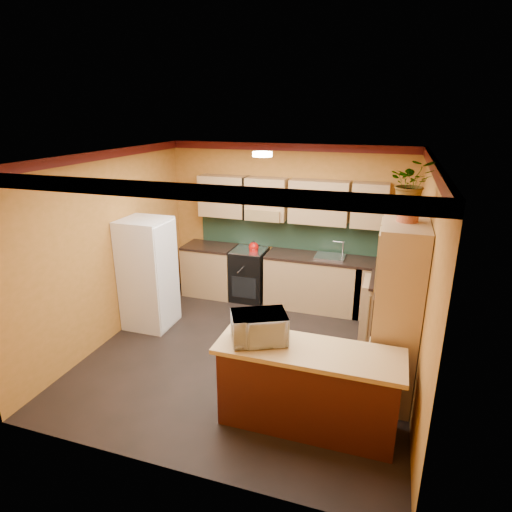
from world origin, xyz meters
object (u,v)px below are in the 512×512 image
(pantry, at_px, (396,314))
(microwave, at_px, (259,328))
(breakfast_bar, at_px, (307,390))
(base_cabinets_back, at_px, (283,279))
(fridge, at_px, (148,274))
(stove, at_px, (249,274))

(pantry, bearing_deg, microwave, -147.91)
(breakfast_bar, bearing_deg, pantry, 45.93)
(base_cabinets_back, relative_size, fridge, 2.15)
(base_cabinets_back, height_order, pantry, pantry)
(fridge, relative_size, breakfast_bar, 0.94)
(fridge, distance_m, breakfast_bar, 3.20)
(base_cabinets_back, distance_m, microwave, 3.03)
(pantry, xyz_separation_m, breakfast_bar, (-0.82, -0.84, -0.61))
(stove, xyz_separation_m, pantry, (2.45, -2.08, 0.59))
(base_cabinets_back, bearing_deg, stove, -180.00)
(fridge, bearing_deg, microwave, -33.90)
(base_cabinets_back, xyz_separation_m, microwave, (0.48, -2.92, 0.65))
(stove, xyz_separation_m, fridge, (-1.15, -1.40, 0.39))
(pantry, height_order, microwave, pantry)
(fridge, bearing_deg, stove, 50.79)
(breakfast_bar, bearing_deg, fridge, 151.44)
(stove, relative_size, microwave, 1.62)
(base_cabinets_back, height_order, breakfast_bar, same)
(stove, bearing_deg, fridge, -129.21)
(base_cabinets_back, xyz_separation_m, fridge, (-1.77, -1.40, 0.41))
(base_cabinets_back, relative_size, microwave, 6.50)
(fridge, relative_size, pantry, 0.81)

